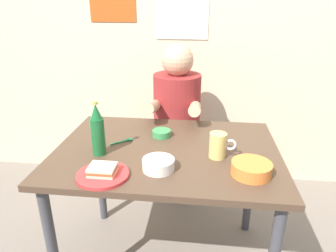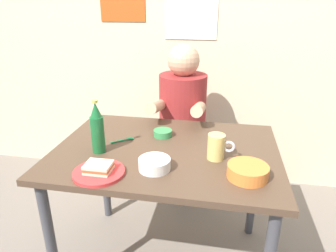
{
  "view_description": "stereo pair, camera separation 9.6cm",
  "coord_description": "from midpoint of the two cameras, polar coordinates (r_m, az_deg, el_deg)",
  "views": [
    {
      "loc": [
        0.16,
        -1.35,
        1.42
      ],
      "look_at": [
        0.0,
        0.05,
        0.84
      ],
      "focal_mm": 32.58,
      "sensor_mm": 36.0,
      "label": 1
    },
    {
      "loc": [
        0.26,
        -1.34,
        1.42
      ],
      "look_at": [
        0.0,
        0.05,
        0.84
      ],
      "focal_mm": 32.58,
      "sensor_mm": 36.0,
      "label": 2
    }
  ],
  "objects": [
    {
      "name": "wall_back",
      "position": [
        2.41,
        5.83,
        19.39
      ],
      "size": [
        4.4,
        0.09,
        2.6
      ],
      "color": "beige",
      "rests_on": "ground"
    },
    {
      "name": "dining_table",
      "position": [
        1.56,
        1.43,
        -7.28
      ],
      "size": [
        1.1,
        0.8,
        0.74
      ],
      "color": "#4C3828",
      "rests_on": "ground"
    },
    {
      "name": "stool",
      "position": [
        2.26,
        3.79,
        -6.06
      ],
      "size": [
        0.34,
        0.34,
        0.45
      ],
      "color": "#4C4C51",
      "rests_on": "ground"
    },
    {
      "name": "person_seated",
      "position": [
        2.08,
        4.04,
        3.95
      ],
      "size": [
        0.33,
        0.56,
        0.72
      ],
      "color": "maroon",
      "rests_on": "stool"
    },
    {
      "name": "plate_orange",
      "position": [
        1.33,
        -10.78,
        -8.58
      ],
      "size": [
        0.22,
        0.22,
        0.01
      ],
      "primitive_type": "cylinder",
      "color": "red",
      "rests_on": "dining_table"
    },
    {
      "name": "sandwich",
      "position": [
        1.31,
        -10.85,
        -7.64
      ],
      "size": [
        0.11,
        0.09,
        0.04
      ],
      "color": "beige",
      "rests_on": "plate_orange"
    },
    {
      "name": "beer_mug",
      "position": [
        1.42,
        11.0,
        -3.87
      ],
      "size": [
        0.13,
        0.08,
        0.12
      ],
      "color": "#D1BC66",
      "rests_on": "dining_table"
    },
    {
      "name": "beer_bottle",
      "position": [
        1.47,
        -11.28,
        -0.6
      ],
      "size": [
        0.06,
        0.06,
        0.26
      ],
      "color": "#19602D",
      "rests_on": "dining_table"
    },
    {
      "name": "dip_bowl_green",
      "position": [
        1.65,
        0.69,
        -1.29
      ],
      "size": [
        0.1,
        0.1,
        0.03
      ],
      "color": "#388C4C",
      "rests_on": "dining_table"
    },
    {
      "name": "soup_bowl_orange",
      "position": [
        1.32,
        16.74,
        -8.09
      ],
      "size": [
        0.17,
        0.17,
        0.05
      ],
      "color": "orange",
      "rests_on": "dining_table"
    },
    {
      "name": "rice_bowl_white",
      "position": [
        1.33,
        -0.48,
        -7.06
      ],
      "size": [
        0.14,
        0.14,
        0.05
      ],
      "color": "silver",
      "rests_on": "dining_table"
    },
    {
      "name": "spoon",
      "position": [
        1.61,
        -6.06,
        -2.5
      ],
      "size": [
        0.11,
        0.08,
        0.01
      ],
      "color": "#26A559",
      "rests_on": "dining_table"
    }
  ]
}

